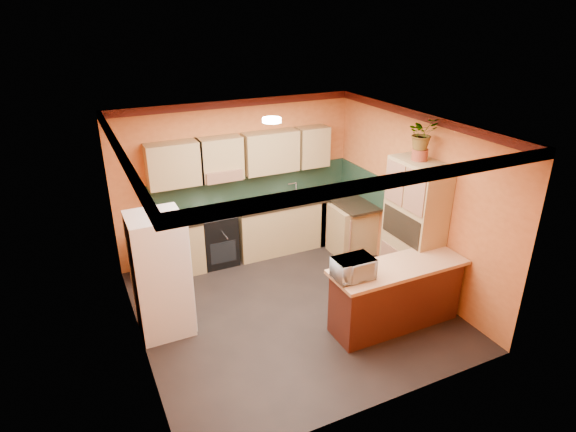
% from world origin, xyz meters
% --- Properties ---
extents(room_shell, '(4.24, 4.24, 2.72)m').
position_xyz_m(room_shell, '(0.02, 0.28, 2.09)').
color(room_shell, black).
rests_on(room_shell, ground).
extents(base_cabinets_back, '(3.65, 0.60, 0.88)m').
position_xyz_m(base_cabinets_back, '(0.11, 1.80, 0.44)').
color(base_cabinets_back, tan).
rests_on(base_cabinets_back, ground).
extents(countertop_back, '(3.65, 0.62, 0.04)m').
position_xyz_m(countertop_back, '(0.11, 1.80, 0.90)').
color(countertop_back, black).
rests_on(countertop_back, base_cabinets_back).
extents(stove, '(0.58, 0.58, 0.91)m').
position_xyz_m(stove, '(-0.52, 1.80, 0.46)').
color(stove, black).
rests_on(stove, ground).
extents(kettle, '(0.18, 0.18, 0.18)m').
position_xyz_m(kettle, '(-0.42, 1.75, 1.00)').
color(kettle, '#B1260B').
rests_on(kettle, stove).
extents(sink, '(0.48, 0.40, 0.03)m').
position_xyz_m(sink, '(0.88, 1.80, 0.94)').
color(sink, silver).
rests_on(sink, countertop_back).
extents(base_cabinets_right, '(0.60, 0.80, 0.88)m').
position_xyz_m(base_cabinets_right, '(1.80, 1.13, 0.44)').
color(base_cabinets_right, tan).
rests_on(base_cabinets_right, ground).
extents(countertop_right, '(0.62, 0.80, 0.04)m').
position_xyz_m(countertop_right, '(1.80, 1.13, 0.90)').
color(countertop_right, black).
rests_on(countertop_right, base_cabinets_right).
extents(fridge, '(0.68, 0.66, 1.70)m').
position_xyz_m(fridge, '(-1.75, 0.30, 0.85)').
color(fridge, white).
rests_on(fridge, ground).
extents(pantry, '(0.48, 0.90, 2.10)m').
position_xyz_m(pantry, '(1.85, -0.34, 1.05)').
color(pantry, tan).
rests_on(pantry, ground).
extents(fern_pot, '(0.22, 0.22, 0.16)m').
position_xyz_m(fern_pot, '(1.85, -0.29, 2.18)').
color(fern_pot, brown).
rests_on(fern_pot, pantry).
extents(fern, '(0.42, 0.37, 0.45)m').
position_xyz_m(fern, '(1.85, -0.29, 2.48)').
color(fern, tan).
rests_on(fern, fern_pot).
extents(breakfast_bar, '(1.80, 0.55, 0.88)m').
position_xyz_m(breakfast_bar, '(1.13, -0.95, 0.44)').
color(breakfast_bar, '#4C2111').
rests_on(breakfast_bar, ground).
extents(bar_top, '(1.90, 0.65, 0.05)m').
position_xyz_m(bar_top, '(1.13, -0.95, 0.91)').
color(bar_top, tan).
rests_on(bar_top, breakfast_bar).
extents(microwave, '(0.50, 0.34, 0.28)m').
position_xyz_m(microwave, '(0.41, -0.95, 1.07)').
color(microwave, white).
rests_on(microwave, bar_top).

